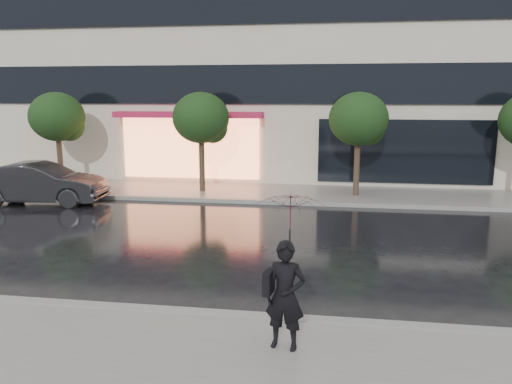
# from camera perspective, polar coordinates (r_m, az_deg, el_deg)

# --- Properties ---
(ground) EXTENTS (120.00, 120.00, 0.00)m
(ground) POSITION_cam_1_polar(r_m,az_deg,el_deg) (9.97, -3.81, -11.85)
(ground) COLOR black
(ground) RESTS_ON ground
(sidewalk_far) EXTENTS (60.00, 3.50, 0.12)m
(sidewalk_far) POSITION_cam_1_polar(r_m,az_deg,el_deg) (19.69, 2.53, -0.13)
(sidewalk_far) COLOR slate
(sidewalk_far) RESTS_ON ground
(curb_near) EXTENTS (60.00, 0.25, 0.14)m
(curb_near) POSITION_cam_1_polar(r_m,az_deg,el_deg) (9.05, -5.20, -13.85)
(curb_near) COLOR gray
(curb_near) RESTS_ON ground
(curb_far) EXTENTS (60.00, 0.25, 0.14)m
(curb_far) POSITION_cam_1_polar(r_m,az_deg,el_deg) (17.99, 1.94, -1.17)
(curb_far) COLOR gray
(curb_far) RESTS_ON ground
(tree_far_west) EXTENTS (2.20, 2.20, 3.99)m
(tree_far_west) POSITION_cam_1_polar(r_m,az_deg,el_deg) (21.94, -21.61, 7.80)
(tree_far_west) COLOR #33261C
(tree_far_west) RESTS_ON ground
(tree_mid_west) EXTENTS (2.20, 2.20, 3.99)m
(tree_mid_west) POSITION_cam_1_polar(r_m,az_deg,el_deg) (19.65, -6.11, 8.21)
(tree_mid_west) COLOR #33261C
(tree_mid_west) RESTS_ON ground
(tree_mid_east) EXTENTS (2.20, 2.20, 3.99)m
(tree_mid_east) POSITION_cam_1_polar(r_m,az_deg,el_deg) (19.05, 11.81, 7.95)
(tree_mid_east) COLOR #33261C
(tree_mid_east) RESTS_ON ground
(parked_car) EXTENTS (4.68, 2.03, 1.50)m
(parked_car) POSITION_cam_1_polar(r_m,az_deg,el_deg) (19.51, -23.40, 0.91)
(parked_car) COLOR black
(parked_car) RESTS_ON ground
(pedestrian_with_umbrella) EXTENTS (1.12, 1.13, 2.38)m
(pedestrian_with_umbrella) POSITION_cam_1_polar(r_m,az_deg,el_deg) (7.30, 3.70, -6.33)
(pedestrian_with_umbrella) COLOR black
(pedestrian_with_umbrella) RESTS_ON sidewalk_near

